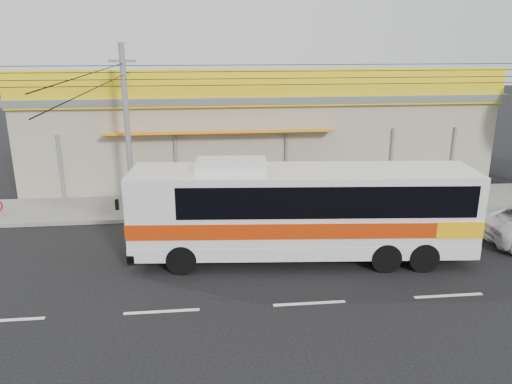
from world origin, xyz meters
The scene contains 6 objects.
ground centered at (0.00, 0.00, 0.00)m, with size 120.00×120.00×0.00m, color black.
sidewalk centered at (0.00, 6.00, 0.07)m, with size 30.00×3.20×0.15m, color gray.
lane_markings centered at (0.00, -2.50, 0.00)m, with size 50.00×0.12×0.01m, color silver, non-canonical shape.
storefront_building centered at (-0.01, 11.54, 2.30)m, with size 22.60×9.20×5.70m.
coach_bus centered at (0.50, 0.41, 1.79)m, with size 11.02×3.21×3.35m.
utility_pole centered at (-5.70, 5.40, 5.63)m, with size 34.00×14.00×6.83m.
Camera 1 is at (-2.77, -14.44, 6.95)m, focal length 35.00 mm.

